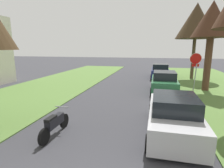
{
  "coord_description": "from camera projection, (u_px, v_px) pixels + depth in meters",
  "views": [
    {
      "loc": [
        1.6,
        -1.49,
        3.34
      ],
      "look_at": [
        -0.39,
        6.94,
        1.59
      ],
      "focal_mm": 29.12,
      "sensor_mm": 36.0,
      "label": 1
    }
  ],
  "objects": [
    {
      "name": "stop_sign_far",
      "position": [
        195.0,
        65.0,
        12.89
      ],
      "size": [
        0.81,
        0.68,
        2.92
      ],
      "color": "#9EA0A5",
      "rests_on": "grass_verge_right"
    },
    {
      "name": "parked_sedan_navy",
      "position": [
        160.0,
        71.0,
        20.21
      ],
      "size": [
        1.96,
        4.41,
        1.57
      ],
      "color": "navy",
      "rests_on": "ground"
    },
    {
      "name": "parked_motorcycle",
      "position": [
        55.0,
        124.0,
        6.92
      ],
      "size": [
        0.6,
        2.05,
        0.97
      ],
      "color": "black",
      "rests_on": "ground"
    },
    {
      "name": "parked_sedan_green",
      "position": [
        164.0,
        82.0,
        13.9
      ],
      "size": [
        1.96,
        4.41,
        1.57
      ],
      "color": "#28663D",
      "rests_on": "ground"
    },
    {
      "name": "parked_sedan_silver",
      "position": [
        173.0,
        116.0,
        7.09
      ],
      "size": [
        1.96,
        4.41,
        1.57
      ],
      "color": "#BCBCC1",
      "rests_on": "ground"
    },
    {
      "name": "street_tree_right_far",
      "position": [
        196.0,
        21.0,
        18.48
      ],
      "size": [
        3.98,
        3.98,
        7.71
      ],
      "color": "#4F3F2B",
      "rests_on": "grass_verge_right"
    },
    {
      "name": "street_tree_right_mid_b",
      "position": [
        212.0,
        21.0,
        13.28
      ],
      "size": [
        2.86,
        2.86,
        6.63
      ],
      "color": "brown",
      "rests_on": "grass_verge_right"
    }
  ]
}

